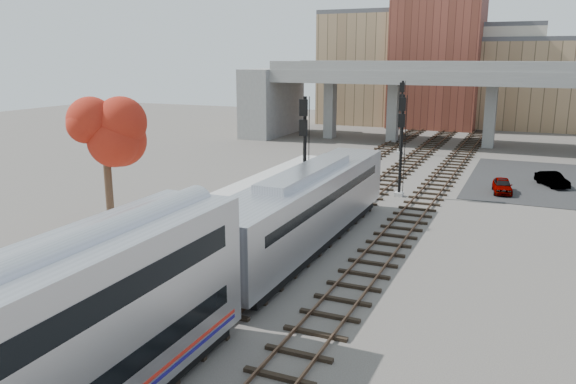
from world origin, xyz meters
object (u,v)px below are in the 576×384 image
Objects in this scene: signal_mast_near at (304,158)px; signal_mast_far at (401,117)px; car_b at (552,179)px; locomotive at (307,206)px; car_a at (502,185)px; tree at (105,135)px; signal_mast_mid at (401,146)px.

signal_mast_far is at bearing 90.00° from signal_mast_near.
car_b is at bearing -35.33° from signal_mast_far.
signal_mast_near is 26.63m from signal_mast_far.
locomotive is 19.50m from car_a.
signal_mast_far is 2.24× the size of car_b.
car_b is at bearing 59.77° from locomotive.
signal_mast_far reaches higher than car_b.
signal_mast_near reaches higher than signal_mast_far.
tree reaches higher than locomotive.
car_a is (10.98, -14.14, -3.27)m from signal_mast_far.
signal_mast_far is at bearing 102.68° from signal_mast_mid.
tree reaches higher than car_a.
signal_mast_mid reaches higher than car_b.
signal_mast_far is at bearing 119.95° from car_a.
signal_mast_mid is at bearing -157.18° from car_a.
signal_mast_mid is at bearing 50.11° from tree.
signal_mast_mid is at bearing -171.75° from car_b.
locomotive is 2.50× the size of signal_mast_far.
locomotive is 2.58× the size of signal_mast_mid.
signal_mast_mid is (2.00, 13.20, 1.44)m from locomotive.
signal_mast_far is at bearing 115.26° from car_b.
locomotive is 31.54m from signal_mast_far.
signal_mast_mid is at bearing -77.32° from signal_mast_far.
signal_mast_far is (-2.10, 31.43, 1.60)m from locomotive.
signal_mast_far reaches higher than locomotive.
car_a is at bearing 62.81° from locomotive.
signal_mast_mid is 13.44m from car_b.
signal_mast_mid is at bearing 64.01° from signal_mast_near.
car_a is (6.88, 4.08, -3.12)m from signal_mast_mid.
car_b is (14.45, 16.39, -3.33)m from signal_mast_near.
locomotive is at bearing -66.34° from signal_mast_near.
signal_mast_near is at bearing 113.66° from locomotive.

